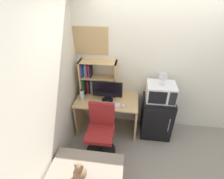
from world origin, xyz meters
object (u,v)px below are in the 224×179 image
Objects in this scene: computer_mouse at (123,106)px; mini_fridge at (156,117)px; desk_fan at (163,79)px; water_bottle at (82,95)px; microwave at (160,92)px; wall_corkboard at (88,41)px; monitor at (107,91)px; hutch_bookshelf at (94,79)px; teddy_bear at (80,172)px; keyboard at (108,105)px; desk_chair at (101,133)px.

mini_fridge reaches higher than computer_mouse.
computer_mouse is at bearing -163.90° from desk_fan.
microwave is at bearing 2.62° from water_bottle.
wall_corkboard is (-1.34, 0.29, 1.34)m from mini_fridge.
water_bottle is (-0.48, -0.02, -0.12)m from monitor.
hutch_bookshelf is 7.37× the size of computer_mouse.
computer_mouse is 1.31m from wall_corkboard.
teddy_bear is (0.15, -1.58, -0.50)m from hutch_bookshelf.
microwave reaches higher than computer_mouse.
wall_corkboard reaches higher than computer_mouse.
hutch_bookshelf is at bearing -49.14° from wall_corkboard.
hutch_bookshelf reaches higher than water_bottle.
wall_corkboard is (-1.34, 0.30, 0.50)m from desk_fan.
microwave is at bearing 51.77° from teddy_bear.
water_bottle is 1.49m from mini_fridge.
water_bottle reaches higher than mini_fridge.
desk_fan is at bearing 16.10° from computer_mouse.
monitor reaches higher than mini_fridge.
desk_chair is (-0.07, -0.38, -0.33)m from keyboard.
water_bottle is 1.44m from microwave.
monitor reaches higher than desk_chair.
desk_chair reaches higher than water_bottle.
monitor reaches higher than microwave.
water_bottle is 0.79m from desk_chair.
hutch_bookshelf is 0.59m from keyboard.
keyboard is (0.33, -0.38, -0.30)m from hutch_bookshelf.
microwave is (0.64, 0.19, 0.22)m from computer_mouse.
water_bottle is at bearing -104.40° from wall_corkboard.
desk_fan is 1.46m from wall_corkboard.
monitor reaches higher than teddy_bear.
desk_fan is at bearing -8.72° from hutch_bookshelf.
computer_mouse is 0.19× the size of microwave.
desk_chair is 0.84m from teddy_bear.
desk_fan is at bearing -12.40° from wall_corkboard.
microwave is 1.82m from teddy_bear.
microwave is (0.95, 0.04, 0.03)m from monitor.
monitor is 0.49m from water_bottle.
hutch_bookshelf is 0.71m from wall_corkboard.
water_bottle is 0.25× the size of mini_fridge.
monitor is 0.75m from desk_chair.
desk_fan reaches higher than monitor.
wall_corkboard is at bearing 130.95° from keyboard.
computer_mouse is (0.31, -0.15, -0.20)m from monitor.
desk_chair is (-0.03, -0.53, -0.54)m from monitor.
monitor is 2.55× the size of desk_fan.
desk_chair is (-0.34, -0.38, -0.34)m from computer_mouse.
desk_fan is at bearing -40.87° from microwave.
hutch_bookshelf is at bearing 171.48° from microwave.
computer_mouse reaches higher than keyboard.
hutch_bookshelf is 1.66m from teddy_bear.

